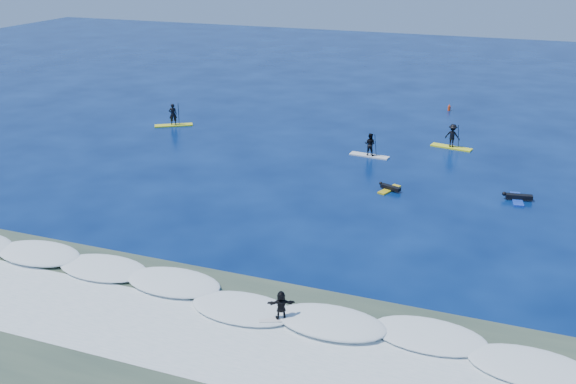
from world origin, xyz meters
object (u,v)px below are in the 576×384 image
at_px(sup_paddler_center, 370,146).
at_px(sup_paddler_right, 452,137).
at_px(wave_surfer, 281,307).
at_px(sup_paddler_left, 173,118).
at_px(prone_paddler_far, 517,197).
at_px(marker_buoy, 449,108).
at_px(prone_paddler_near, 389,188).

height_order(sup_paddler_center, sup_paddler_right, sup_paddler_right).
bearing_deg(wave_surfer, sup_paddler_left, 103.63).
height_order(sup_paddler_right, prone_paddler_far, sup_paddler_right).
bearing_deg(prone_paddler_far, sup_paddler_center, 56.10).
distance_m(sup_paddler_right, marker_buoy, 11.94).
relative_size(sup_paddler_center, marker_buoy, 4.61).
bearing_deg(sup_paddler_center, sup_paddler_left, 178.81).
height_order(prone_paddler_near, wave_surfer, wave_surfer).
xyz_separation_m(sup_paddler_left, prone_paddler_far, (28.87, -7.39, -0.55)).
relative_size(prone_paddler_near, marker_buoy, 3.12).
height_order(prone_paddler_far, marker_buoy, marker_buoy).
xyz_separation_m(sup_paddler_right, marker_buoy, (-1.72, 11.80, -0.58)).
height_order(sup_paddler_left, marker_buoy, sup_paddler_left).
distance_m(sup_paddler_center, wave_surfer, 23.39).
bearing_deg(wave_surfer, prone_paddler_near, 62.16).
bearing_deg(marker_buoy, sup_paddler_right, -81.69).
bearing_deg(sup_paddler_left, prone_paddler_near, -53.40).
xyz_separation_m(sup_paddler_right, wave_surfer, (-3.61, -27.61, -0.07)).
bearing_deg(sup_paddler_left, sup_paddler_center, -38.16).
xyz_separation_m(prone_paddler_near, marker_buoy, (0.88, 22.46, 0.14)).
relative_size(sup_paddler_left, marker_buoy, 4.91).
distance_m(sup_paddler_center, prone_paddler_near, 7.03).
bearing_deg(prone_paddler_far, wave_surfer, 145.69).
bearing_deg(wave_surfer, marker_buoy, 62.82).
height_order(prone_paddler_near, prone_paddler_far, prone_paddler_far).
distance_m(sup_paddler_right, prone_paddler_far, 10.86).
relative_size(sup_paddler_center, wave_surfer, 1.54).
xyz_separation_m(prone_paddler_far, marker_buoy, (-6.99, 21.27, 0.12)).
bearing_deg(sup_paddler_center, wave_surfer, -79.53).
height_order(sup_paddler_left, sup_paddler_center, sup_paddler_left).
bearing_deg(prone_paddler_far, marker_buoy, 9.93).
xyz_separation_m(sup_paddler_center, sup_paddler_right, (5.51, 4.30, 0.09)).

